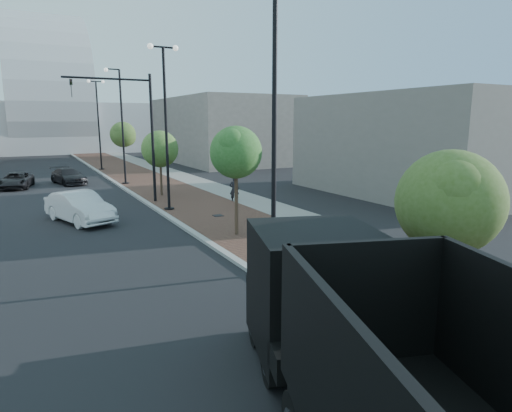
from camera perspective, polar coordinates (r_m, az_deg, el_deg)
name	(u,v)px	position (r m, az deg, el deg)	size (l,w,h in m)	color
sidewalk	(143,174)	(43.87, -14.54, 4.02)	(7.00, 140.00, 0.12)	#4C2D23
concrete_strip	(170,173)	(44.57, -11.16, 4.28)	(2.40, 140.00, 0.13)	slate
curb	(106,176)	(43.19, -19.06, 3.68)	(0.30, 140.00, 0.14)	gray
dump_truck	(388,396)	(6.83, 16.87, -22.67)	(6.50, 13.47, 3.45)	black
white_sedan	(79,207)	(24.35, -22.07, -0.13)	(1.68, 4.82, 1.59)	silver
dark_car_mid	(16,180)	(38.93, -28.86, 2.97)	(2.04, 4.43, 1.23)	black
dark_car_far	(68,176)	(39.65, -23.32, 3.61)	(1.83, 4.49, 1.30)	black
pedestrian	(234,189)	(28.04, -2.86, 2.19)	(0.62, 0.41, 1.71)	black
streetlight_1	(271,147)	(14.31, 1.98, 7.68)	(1.44, 0.56, 9.21)	black
streetlight_2	(166,127)	(25.43, -11.67, 10.03)	(1.72, 0.56, 9.28)	black
streetlight_3	(121,131)	(37.07, -17.20, 9.30)	(1.44, 0.56, 9.21)	black
streetlight_4	(99,124)	(48.91, -19.87, 10.01)	(1.72, 0.56, 9.28)	black
traffic_mast	(137,124)	(28.10, -15.25, 10.28)	(5.09, 0.20, 8.00)	black
tree_0	(450,202)	(10.64, 24.00, 0.42)	(2.39, 2.34, 4.59)	#382619
tree_1	(237,153)	(19.33, -2.55, 6.99)	(2.36, 2.31, 4.99)	#382619
tree_2	(160,149)	(30.60, -12.38, 7.27)	(2.52, 2.49, 4.54)	#382619
tree_3	(123,135)	(42.24, -16.94, 8.91)	(2.37, 2.32, 5.11)	#382619
convention_center	(48,116)	(87.49, -25.51, 10.57)	(50.00, 30.00, 50.00)	#A9AEB3
commercial_block_ne	(220,130)	(57.08, -4.76, 9.86)	(12.00, 22.00, 8.00)	#65605A
commercial_block_e	(413,145)	(33.34, 19.85, 7.54)	(10.00, 16.00, 7.00)	#635E59
utility_cover_1	(352,279)	(14.68, 12.44, -9.36)	(0.50, 0.50, 0.02)	black
utility_cover_2	(218,216)	(23.76, -4.98, -1.25)	(0.50, 0.50, 0.02)	black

